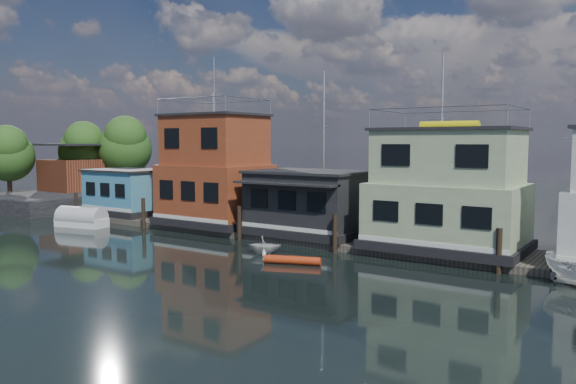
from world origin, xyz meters
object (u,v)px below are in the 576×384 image
Objects in this scene: tarp_runabout at (82,219)px; houseboat_green at (447,192)px; dinghy_white at (264,245)px; red_kayak at (292,260)px; houseboat_dark at (309,202)px; houseboat_red at (215,172)px; houseboat_blue at (128,192)px.

houseboat_green is at bearing -0.68° from tarp_runabout.
tarp_runabout reaches higher than dinghy_white.
red_kayak is (20.04, -1.75, -0.38)m from tarp_runabout.
houseboat_green reaches higher than red_kayak.
houseboat_green is (9.00, 0.02, 1.13)m from houseboat_dark.
houseboat_red is 10.54m from dinghy_white.
dinghy_white is 0.46× the size of tarp_runabout.
houseboat_green is 9.46m from red_kayak.
houseboat_dark is 2.48× the size of red_kayak.
houseboat_dark is at bearing -179.88° from houseboat_green.
red_kayak is at bearing -30.87° from houseboat_red.
dinghy_white is (8.35, -5.32, -3.60)m from houseboat_red.
houseboat_red reaches higher than houseboat_dark.
houseboat_red is 17.01m from houseboat_green.
houseboat_green is (17.00, 0.00, -0.55)m from houseboat_red.
houseboat_red is (9.50, 0.00, 1.90)m from houseboat_blue.
houseboat_green is 26.46m from tarp_runabout.
red_kayak is (2.86, -1.38, -0.29)m from dinghy_white.
dinghy_white is at bearing 134.03° from red_kayak.
houseboat_dark reaches higher than red_kayak.
tarp_runabout is at bearing -150.72° from houseboat_red.
houseboat_dark is 7.73m from red_kayak.
tarp_runabout is at bearing -82.23° from houseboat_blue.
houseboat_red is 8.18m from houseboat_dark.
dinghy_white is at bearing -12.76° from tarp_runabout.
houseboat_red is 3.98× the size of red_kayak.
houseboat_blue is 9.69m from houseboat_red.
houseboat_red reaches higher than dinghy_white.
houseboat_dark is 9.07m from houseboat_green.
houseboat_blue is 0.54× the size of houseboat_red.
tarp_runabout is at bearing -169.15° from houseboat_green.
houseboat_blue is at bearing 179.94° from houseboat_dark.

